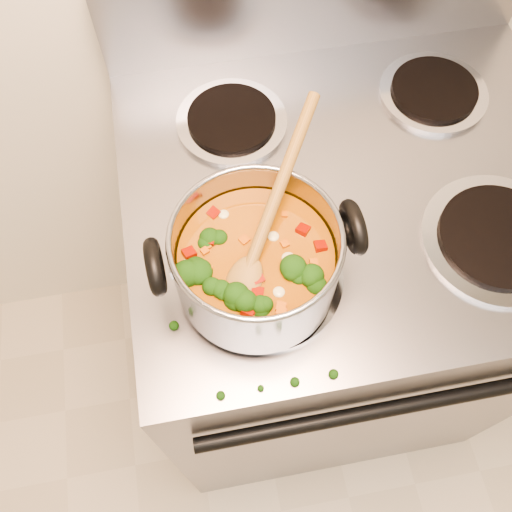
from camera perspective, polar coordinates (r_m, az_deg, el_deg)
The scene contains 4 objects.
electric_range at distance 1.33m, azimuth 6.96°, elevation -3.57°, with size 0.75×0.68×1.08m.
stockpot at distance 0.76m, azimuth -0.04°, elevation -0.51°, with size 0.28×0.22×0.14m.
wooden_spoon at distance 0.73m, azimuth 0.61°, elevation 2.29°, with size 0.19×0.27×0.11m.
cooktop_crumbs at distance 0.86m, azimuth 7.99°, elevation 0.82°, with size 0.21×0.29×0.01m.
Camera 1 is at (-0.27, 0.66, 1.67)m, focal length 40.00 mm.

